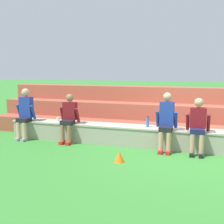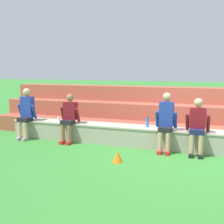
{
  "view_description": "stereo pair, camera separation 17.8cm",
  "coord_description": "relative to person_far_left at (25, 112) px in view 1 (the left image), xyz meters",
  "views": [
    {
      "loc": [
        0.26,
        -6.76,
        2.0
      ],
      "look_at": [
        -2.01,
        0.27,
        0.87
      ],
      "focal_mm": 44.85,
      "sensor_mm": 36.0,
      "label": 1
    },
    {
      "loc": [
        0.43,
        -6.71,
        2.0
      ],
      "look_at": [
        -2.01,
        0.27,
        0.87
      ],
      "focal_mm": 44.85,
      "sensor_mm": 36.0,
      "label": 2
    }
  ],
  "objects": [
    {
      "name": "ground_plane",
      "position": [
        4.53,
        0.02,
        -0.79
      ],
      "size": [
        80.0,
        80.0,
        0.0
      ],
      "primitive_type": "plane",
      "color": "#388433"
    },
    {
      "name": "stone_seating_wall",
      "position": [
        4.53,
        0.28,
        -0.51
      ],
      "size": [
        9.96,
        0.57,
        0.52
      ],
      "color": "#A8A08E",
      "rests_on": "ground"
    },
    {
      "name": "brick_bleachers",
      "position": [
        4.53,
        1.85,
        -0.23
      ],
      "size": [
        12.39,
        1.97,
        1.44
      ],
      "color": "#A54E3A",
      "rests_on": "ground"
    },
    {
      "name": "person_far_left",
      "position": [
        0.0,
        0.0,
        0.0
      ],
      "size": [
        0.54,
        0.54,
        1.46
      ],
      "color": "#DBAD89",
      "rests_on": "ground"
    },
    {
      "name": "person_left_of_center",
      "position": [
        1.36,
        0.04,
        -0.07
      ],
      "size": [
        0.54,
        0.53,
        1.33
      ],
      "color": "#996B4C",
      "rests_on": "ground"
    },
    {
      "name": "person_center",
      "position": [
        4.0,
        -0.0,
        -0.02
      ],
      "size": [
        0.52,
        0.52,
        1.44
      ],
      "color": "tan",
      "rests_on": "ground"
    },
    {
      "name": "person_right_of_center",
      "position": [
        4.73,
        -0.02,
        -0.07
      ],
      "size": [
        0.55,
        0.52,
        1.33
      ],
      "color": "tan",
      "rests_on": "ground"
    },
    {
      "name": "water_bottle_center_gap",
      "position": [
        3.49,
        0.28,
        -0.13
      ],
      "size": [
        0.07,
        0.07,
        0.28
      ],
      "color": "blue",
      "rests_on": "stone_seating_wall"
    },
    {
      "name": "plastic_cup_right_end",
      "position": [
        0.86,
        0.34,
        -0.21
      ],
      "size": [
        0.08,
        0.08,
        0.11
      ],
      "primitive_type": "cylinder",
      "color": "white",
      "rests_on": "stone_seating_wall"
    },
    {
      "name": "sports_cone",
      "position": [
        3.15,
        -1.14,
        -0.66
      ],
      "size": [
        0.23,
        0.23,
        0.25
      ],
      "primitive_type": "cone",
      "color": "orange",
      "rests_on": "ground"
    }
  ]
}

